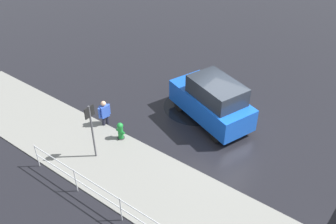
% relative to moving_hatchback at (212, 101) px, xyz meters
% --- Properties ---
extents(ground_plane, '(60.00, 60.00, 0.00)m').
position_rel_moving_hatchback_xyz_m(ground_plane, '(-0.85, 0.38, -1.03)').
color(ground_plane, black).
extents(kerb_strip, '(24.00, 3.20, 0.04)m').
position_rel_moving_hatchback_xyz_m(kerb_strip, '(-0.85, 4.58, -1.01)').
color(kerb_strip, slate).
rests_on(kerb_strip, ground).
extents(moving_hatchback, '(4.25, 2.95, 2.06)m').
position_rel_moving_hatchback_xyz_m(moving_hatchback, '(0.00, 0.00, 0.00)').
color(moving_hatchback, blue).
rests_on(moving_hatchback, ground).
extents(fire_hydrant, '(0.42, 0.31, 0.80)m').
position_rel_moving_hatchback_xyz_m(fire_hydrant, '(2.31, 3.28, -0.63)').
color(fire_hydrant, '#197A2D').
rests_on(fire_hydrant, ground).
extents(pedestrian, '(0.32, 0.55, 1.22)m').
position_rel_moving_hatchback_xyz_m(pedestrian, '(3.48, 2.98, -0.34)').
color(pedestrian, blue).
rests_on(pedestrian, ground).
extents(metal_railing, '(10.47, 0.04, 1.05)m').
position_rel_moving_hatchback_xyz_m(metal_railing, '(-1.51, 6.30, -0.30)').
color(metal_railing, '#B7BABF').
rests_on(metal_railing, ground).
extents(sign_post, '(0.07, 0.44, 2.40)m').
position_rel_moving_hatchback_xyz_m(sign_post, '(2.37, 4.65, 0.55)').
color(sign_post, '#4C4C51').
rests_on(sign_post, ground).
extents(puddle_patch, '(2.94, 2.94, 0.01)m').
position_rel_moving_hatchback_xyz_m(puddle_patch, '(1.11, -0.46, -1.02)').
color(puddle_patch, black).
rests_on(puddle_patch, ground).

